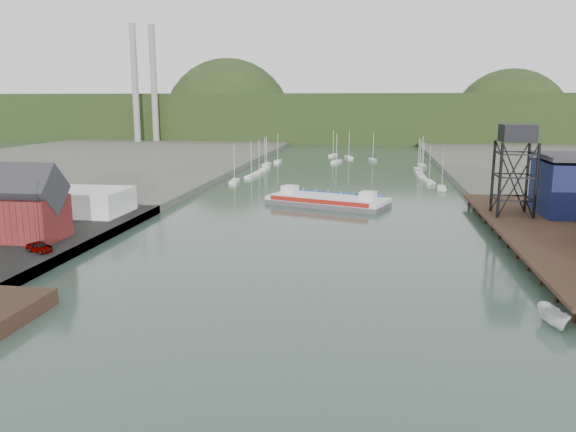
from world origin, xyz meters
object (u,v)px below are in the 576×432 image
(lift_tower, at_px, (517,139))
(chain_ferry, at_px, (328,200))
(car_west_a, at_px, (39,247))
(harbor_building, at_px, (21,210))
(motorboat, at_px, (554,317))

(lift_tower, height_order, chain_ferry, lift_tower)
(chain_ferry, height_order, car_west_a, chain_ferry)
(harbor_building, relative_size, car_west_a, 2.93)
(motorboat, xyz_separation_m, car_west_a, (-63.68, 13.02, 1.30))
(harbor_building, bearing_deg, lift_tower, 19.98)
(harbor_building, bearing_deg, car_west_a, -44.26)
(lift_tower, relative_size, car_west_a, 3.84)
(lift_tower, bearing_deg, motorboat, -97.82)
(chain_ferry, bearing_deg, harbor_building, -115.45)
(harbor_building, relative_size, lift_tower, 0.76)
(chain_ferry, bearing_deg, motorboat, -47.42)
(chain_ferry, bearing_deg, car_west_a, -106.64)
(chain_ferry, relative_size, motorboat, 5.26)
(chain_ferry, xyz_separation_m, car_west_a, (-35.90, -50.28, 1.26))
(harbor_building, distance_m, car_west_a, 10.19)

